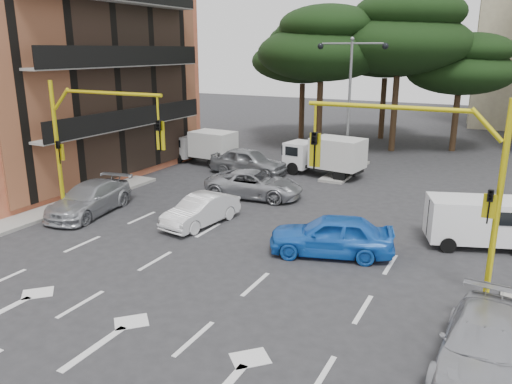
% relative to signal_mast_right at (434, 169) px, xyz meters
% --- Properties ---
extents(ground, '(120.00, 120.00, 0.00)m').
position_rel_signal_mast_right_xyz_m(ground, '(-6.80, -1.99, -3.88)').
color(ground, '#28282B').
rests_on(ground, ground).
extents(median_strip, '(1.40, 6.00, 0.15)m').
position_rel_signal_mast_right_xyz_m(median_strip, '(-6.80, 14.01, -3.81)').
color(median_strip, gray).
rests_on(median_strip, ground).
extents(apartment_orange, '(15.19, 16.15, 13.70)m').
position_rel_signal_mast_right_xyz_m(apartment_orange, '(-24.76, 6.01, 2.97)').
color(apartment_orange, '#B04E37').
rests_on(apartment_orange, ground).
extents(pine_left_near, '(9.15, 9.15, 10.23)m').
position_rel_signal_mast_right_xyz_m(pine_left_near, '(-10.75, 19.96, 3.72)').
color(pine_left_near, '#382616').
rests_on(pine_left_near, ground).
extents(pine_center, '(9.98, 9.98, 11.16)m').
position_rel_signal_mast_right_xyz_m(pine_center, '(-5.75, 21.96, 4.41)').
color(pine_center, '#382616').
rests_on(pine_center, ground).
extents(pine_left_far, '(8.32, 8.32, 9.30)m').
position_rel_signal_mast_right_xyz_m(pine_left_far, '(-13.75, 23.96, 3.03)').
color(pine_left_far, '#382616').
rests_on(pine_left_far, ground).
extents(pine_right, '(7.49, 7.49, 8.37)m').
position_rel_signal_mast_right_xyz_m(pine_right, '(-1.75, 23.96, 2.33)').
color(pine_right, '#382616').
rests_on(pine_right, ground).
extents(pine_back, '(9.15, 9.15, 10.23)m').
position_rel_signal_mast_right_xyz_m(pine_back, '(-7.75, 26.96, 3.72)').
color(pine_back, '#382616').
rests_on(pine_back, ground).
extents(signal_mast_right, '(5.79, 0.37, 6.00)m').
position_rel_signal_mast_right_xyz_m(signal_mast_right, '(0.00, 0.00, 0.00)').
color(signal_mast_right, gold).
rests_on(signal_mast_right, ground).
extents(signal_mast_left, '(5.79, 0.37, 6.00)m').
position_rel_signal_mast_right_xyz_m(signal_mast_left, '(-13.61, 0.00, 0.00)').
color(signal_mast_left, gold).
rests_on(signal_mast_left, ground).
extents(street_lamp_center, '(4.16, 0.36, 7.77)m').
position_rel_signal_mast_right_xyz_m(street_lamp_center, '(-6.80, 14.01, 1.54)').
color(street_lamp_center, slate).
rests_on(street_lamp_center, median_strip).
extents(car_white_hatch, '(1.89, 4.02, 1.27)m').
position_rel_signal_mast_right_xyz_m(car_white_hatch, '(-9.46, 1.99, -3.25)').
color(car_white_hatch, silver).
rests_on(car_white_hatch, ground).
extents(car_blue_compact, '(4.79, 3.00, 1.52)m').
position_rel_signal_mast_right_xyz_m(car_blue_compact, '(-3.46, 1.40, -3.12)').
color(car_blue_compact, blue).
rests_on(car_blue_compact, ground).
extents(car_silver_wagon, '(2.66, 5.05, 1.39)m').
position_rel_signal_mast_right_xyz_m(car_silver_wagon, '(-14.80, 0.95, -3.19)').
color(car_silver_wagon, '#9FA1A7').
rests_on(car_silver_wagon, ground).
extents(car_silver_cross_a, '(5.12, 2.84, 1.35)m').
position_rel_signal_mast_right_xyz_m(car_silver_cross_a, '(-9.32, 6.69, -3.21)').
color(car_silver_cross_a, '#999AA0').
rests_on(car_silver_cross_a, ground).
extents(car_silver_cross_b, '(4.67, 1.89, 1.59)m').
position_rel_signal_mast_right_xyz_m(car_silver_cross_b, '(-11.80, 10.75, -3.09)').
color(car_silver_cross_b, gray).
rests_on(car_silver_cross_b, ground).
extents(car_silver_parked, '(2.07, 4.59, 1.30)m').
position_rel_signal_mast_right_xyz_m(car_silver_parked, '(1.89, -3.51, -3.23)').
color(car_silver_parked, '#9FA0A7').
rests_on(car_silver_parked, ground).
extents(van_white, '(4.16, 2.87, 1.90)m').
position_rel_signal_mast_right_xyz_m(van_white, '(1.27, 4.73, -2.93)').
color(van_white, white).
rests_on(van_white, ground).
extents(box_truck_a, '(4.56, 2.18, 2.19)m').
position_rel_signal_mast_right_xyz_m(box_truck_a, '(-15.80, 12.01, -2.79)').
color(box_truck_a, silver).
rests_on(box_truck_a, ground).
extents(box_truck_b, '(4.98, 2.64, 2.33)m').
position_rel_signal_mast_right_xyz_m(box_truck_b, '(-7.69, 12.51, -2.72)').
color(box_truck_b, white).
rests_on(box_truck_b, ground).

